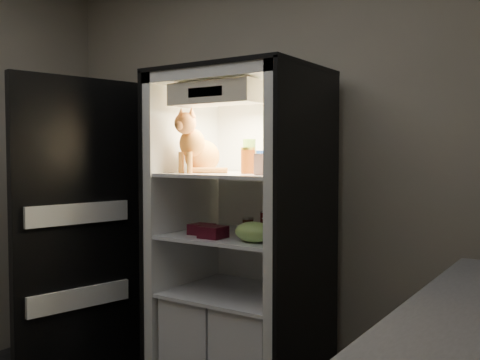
# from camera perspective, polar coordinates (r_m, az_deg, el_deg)

# --- Properties ---
(room_shell) EXTENTS (3.60, 3.60, 3.60)m
(room_shell) POSITION_cam_1_polar(r_m,az_deg,el_deg) (2.08, -21.34, 8.70)
(room_shell) COLOR white
(room_shell) RESTS_ON floor
(refrigerator) EXTENTS (0.90, 0.72, 1.88)m
(refrigerator) POSITION_cam_1_polar(r_m,az_deg,el_deg) (3.14, 0.36, -8.36)
(refrigerator) COLOR white
(refrigerator) RESTS_ON floor
(fridge_door) EXTENTS (0.25, 0.86, 1.85)m
(fridge_door) POSITION_cam_1_polar(r_m,az_deg,el_deg) (3.34, -16.33, -5.66)
(fridge_door) COLOR black
(fridge_door) RESTS_ON floor
(tabby_cat) EXTENTS (0.31, 0.35, 0.37)m
(tabby_cat) POSITION_cam_1_polar(r_m,az_deg,el_deg) (3.09, -4.61, 3.35)
(tabby_cat) COLOR #BF5D18
(tabby_cat) RESTS_ON refrigerator
(parmesan_shaker) EXTENTS (0.08, 0.08, 0.19)m
(parmesan_shaker) POSITION_cam_1_polar(r_m,az_deg,el_deg) (3.09, 0.99, 2.59)
(parmesan_shaker) COLOR green
(parmesan_shaker) RESTS_ON refrigerator
(mayo_tub) EXTENTS (0.09, 0.09, 0.13)m
(mayo_tub) POSITION_cam_1_polar(r_m,az_deg,el_deg) (3.10, 2.57, 1.98)
(mayo_tub) COLOR white
(mayo_tub) RESTS_ON refrigerator
(salsa_jar) EXTENTS (0.08, 0.08, 0.15)m
(salsa_jar) POSITION_cam_1_polar(r_m,az_deg,el_deg) (2.97, 0.86, 2.10)
(salsa_jar) COLOR maroon
(salsa_jar) RESTS_ON refrigerator
(pepper_jar) EXTENTS (0.13, 0.13, 0.22)m
(pepper_jar) POSITION_cam_1_polar(r_m,az_deg,el_deg) (2.96, 5.56, 2.82)
(pepper_jar) COLOR maroon
(pepper_jar) RESTS_ON refrigerator
(cream_carton) EXTENTS (0.06, 0.06, 0.11)m
(cream_carton) POSITION_cam_1_polar(r_m,az_deg,el_deg) (2.77, 2.40, 1.69)
(cream_carton) COLOR white
(cream_carton) RESTS_ON refrigerator
(soda_can_a) EXTENTS (0.07, 0.07, 0.13)m
(soda_can_a) POSITION_cam_1_polar(r_m,az_deg,el_deg) (3.04, 2.86, -4.62)
(soda_can_a) COLOR black
(soda_can_a) RESTS_ON refrigerator
(soda_can_b) EXTENTS (0.07, 0.07, 0.13)m
(soda_can_b) POSITION_cam_1_polar(r_m,az_deg,el_deg) (2.99, 3.81, -4.82)
(soda_can_b) COLOR black
(soda_can_b) RESTS_ON refrigerator
(soda_can_c) EXTENTS (0.06, 0.06, 0.11)m
(soda_can_c) POSITION_cam_1_polar(r_m,az_deg,el_deg) (2.90, 2.94, -5.18)
(soda_can_c) COLOR black
(soda_can_c) RESTS_ON refrigerator
(condiment_jar) EXTENTS (0.06, 0.06, 0.09)m
(condiment_jar) POSITION_cam_1_polar(r_m,az_deg,el_deg) (3.12, 0.85, -4.84)
(condiment_jar) COLOR #512A17
(condiment_jar) RESTS_ON refrigerator
(grape_bag) EXTENTS (0.21, 0.16, 0.11)m
(grape_bag) POSITION_cam_1_polar(r_m,az_deg,el_deg) (2.79, 1.50, -5.57)
(grape_bag) COLOR #91BD58
(grape_bag) RESTS_ON refrigerator
(berry_box_left) EXTENTS (0.12, 0.12, 0.06)m
(berry_box_left) POSITION_cam_1_polar(r_m,az_deg,el_deg) (3.07, -4.12, -5.25)
(berry_box_left) COLOR #500D19
(berry_box_left) RESTS_ON refrigerator
(berry_box_right) EXTENTS (0.13, 0.13, 0.06)m
(berry_box_right) POSITION_cam_1_polar(r_m,az_deg,el_deg) (2.94, -2.89, -5.57)
(berry_box_right) COLOR #500D19
(berry_box_right) RESTS_ON refrigerator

